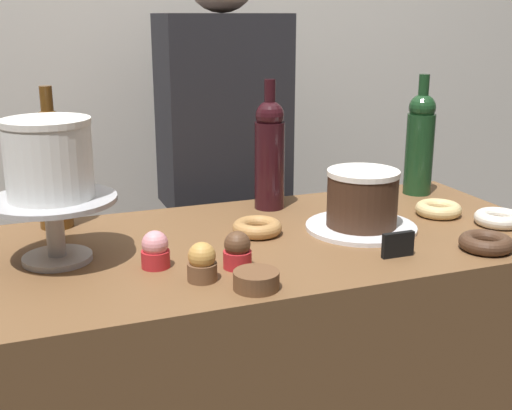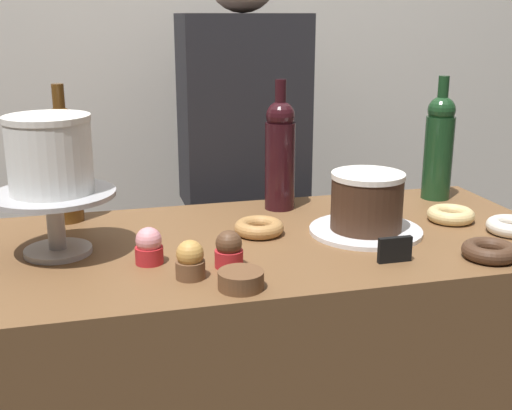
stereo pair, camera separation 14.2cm
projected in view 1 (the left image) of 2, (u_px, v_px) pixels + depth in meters
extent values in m
cube|color=silver|center=(160.00, 45.00, 2.13)|extent=(6.00, 0.05, 2.60)
cylinder|color=#B2B2B7|center=(58.00, 258.00, 1.32)|extent=(0.14, 0.14, 0.01)
cylinder|color=#B2B2B7|center=(55.00, 229.00, 1.30)|extent=(0.04, 0.04, 0.11)
cylinder|color=#B2B2B7|center=(52.00, 200.00, 1.28)|extent=(0.25, 0.25, 0.01)
cylinder|color=white|center=(49.00, 162.00, 1.26)|extent=(0.17, 0.17, 0.14)
cylinder|color=white|center=(45.00, 122.00, 1.24)|extent=(0.17, 0.17, 0.01)
cylinder|color=white|center=(361.00, 227.00, 1.51)|extent=(0.25, 0.25, 0.01)
cylinder|color=#3D2619|center=(362.00, 201.00, 1.49)|extent=(0.16, 0.16, 0.12)
cylinder|color=white|center=(363.00, 173.00, 1.48)|extent=(0.16, 0.16, 0.01)
cylinder|color=black|center=(269.00, 166.00, 1.65)|extent=(0.08, 0.08, 0.22)
sphere|color=black|center=(270.00, 115.00, 1.62)|extent=(0.07, 0.07, 0.07)
cylinder|color=black|center=(270.00, 95.00, 1.60)|extent=(0.03, 0.03, 0.08)
cylinder|color=#193D1E|center=(419.00, 154.00, 1.79)|extent=(0.08, 0.08, 0.22)
sphere|color=#193D1E|center=(422.00, 108.00, 1.75)|extent=(0.07, 0.07, 0.07)
cylinder|color=#193D1E|center=(424.00, 88.00, 1.74)|extent=(0.03, 0.03, 0.08)
cylinder|color=#5B3814|center=(54.00, 181.00, 1.50)|extent=(0.08, 0.08, 0.22)
sphere|color=#5B3814|center=(49.00, 126.00, 1.47)|extent=(0.07, 0.07, 0.07)
cylinder|color=#5B3814|center=(47.00, 103.00, 1.45)|extent=(0.03, 0.03, 0.08)
cylinder|color=red|center=(156.00, 259.00, 1.28)|extent=(0.06, 0.06, 0.03)
sphere|color=pink|center=(155.00, 244.00, 1.27)|extent=(0.05, 0.05, 0.05)
cylinder|color=brown|center=(202.00, 272.00, 1.22)|extent=(0.06, 0.06, 0.03)
sphere|color=#CC9347|center=(202.00, 256.00, 1.21)|extent=(0.05, 0.05, 0.05)
cylinder|color=red|center=(237.00, 259.00, 1.28)|extent=(0.06, 0.06, 0.03)
sphere|color=brown|center=(237.00, 244.00, 1.27)|extent=(0.05, 0.05, 0.05)
torus|color=silver|center=(499.00, 218.00, 1.54)|extent=(0.11, 0.11, 0.03)
torus|color=#E0C17F|center=(438.00, 209.00, 1.61)|extent=(0.11, 0.11, 0.03)
torus|color=#472D1E|center=(486.00, 243.00, 1.38)|extent=(0.11, 0.11, 0.03)
torus|color=#B27F47|center=(257.00, 227.00, 1.47)|extent=(0.11, 0.11, 0.03)
cylinder|color=brown|center=(256.00, 286.00, 1.18)|extent=(0.08, 0.08, 0.01)
cylinder|color=brown|center=(256.00, 280.00, 1.18)|extent=(0.08, 0.08, 0.01)
cylinder|color=brown|center=(256.00, 274.00, 1.18)|extent=(0.08, 0.08, 0.01)
cube|color=black|center=(398.00, 245.00, 1.33)|extent=(0.07, 0.01, 0.05)
cube|color=black|center=(226.00, 329.00, 2.11)|extent=(0.28, 0.18, 0.85)
cube|color=#232328|center=(223.00, 111.00, 1.92)|extent=(0.36, 0.22, 0.55)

